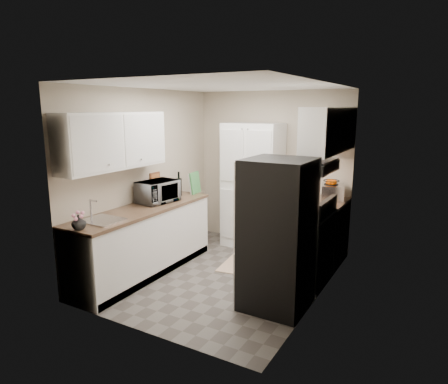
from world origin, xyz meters
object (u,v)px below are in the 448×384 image
at_px(refrigerator, 278,235).
at_px(wine_bottle, 179,185).
at_px(toaster_oven, 333,192).
at_px(electric_range, 303,246).
at_px(microwave, 158,192).
at_px(pantry_cabinet, 253,186).

relative_size(refrigerator, wine_bottle, 5.05).
xyz_separation_m(refrigerator, toaster_oven, (0.15, 1.72, 0.18)).
xyz_separation_m(wine_bottle, toaster_oven, (2.10, 0.88, -0.06)).
height_order(electric_range, toaster_oven, toaster_oven).
distance_m(electric_range, microwave, 2.13).
bearing_deg(toaster_oven, pantry_cabinet, 165.41).
height_order(refrigerator, toaster_oven, refrigerator).
bearing_deg(electric_range, refrigerator, -92.48).
height_order(wine_bottle, toaster_oven, wine_bottle).
bearing_deg(refrigerator, toaster_oven, 85.02).
bearing_deg(electric_range, wine_bottle, 178.89).
bearing_deg(microwave, toaster_oven, -49.46).
xyz_separation_m(microwave, toaster_oven, (2.11, 1.38, -0.04)).
xyz_separation_m(microwave, wine_bottle, (0.01, 0.50, 0.01)).
xyz_separation_m(electric_range, refrigerator, (-0.03, -0.80, 0.37)).
relative_size(microwave, toaster_oven, 1.43).
distance_m(electric_range, wine_bottle, 2.08).
relative_size(electric_range, wine_bottle, 3.35).
relative_size(electric_range, microwave, 2.03).
relative_size(refrigerator, microwave, 3.06).
distance_m(pantry_cabinet, toaster_oven, 1.29).
relative_size(electric_range, refrigerator, 0.66).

